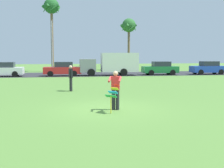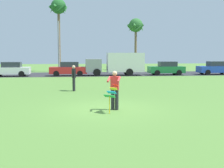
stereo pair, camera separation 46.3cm
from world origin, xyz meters
The scene contains 13 objects.
ground_plane centered at (0.00, 0.00, 0.00)m, with size 120.00×120.00×0.00m, color #568438.
road_strip centered at (0.00, 22.49, 0.01)m, with size 120.00×8.00×0.01m, color #2D2D33.
person_kite_flyer centered at (0.29, -0.22, 0.95)m, with size 0.67×0.75×1.73m.
kite_held centered at (0.08, -0.83, 0.82)m, with size 0.68×0.72×1.20m.
parked_car_white centered at (-8.70, 20.09, 0.77)m, with size 4.23×1.90×1.60m.
parked_car_red centered at (-2.34, 20.09, 0.77)m, with size 4.21×1.85×1.60m.
parked_truck_grey_van centered at (3.36, 20.09, 1.41)m, with size 6.73×2.19×2.62m.
parked_car_green centered at (9.17, 20.09, 0.77)m, with size 4.22×1.87×1.60m.
parked_car_blue centered at (15.29, 20.09, 0.77)m, with size 4.21×1.85×1.60m.
palm_tree_right_near centered at (-3.87, 28.59, 8.61)m, with size 2.58×2.71×10.17m.
palm_tree_centre_far centered at (7.62, 30.73, 6.55)m, with size 2.58×2.71×7.92m.
streetlight_pole centered at (-3.87, 27.78, 4.00)m, with size 0.24×1.65×7.00m.
person_walker_near centered at (-1.59, 6.57, 0.93)m, with size 0.28×0.56×1.73m.
Camera 1 is at (-1.79, -12.47, 2.47)m, focal length 45.46 mm.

